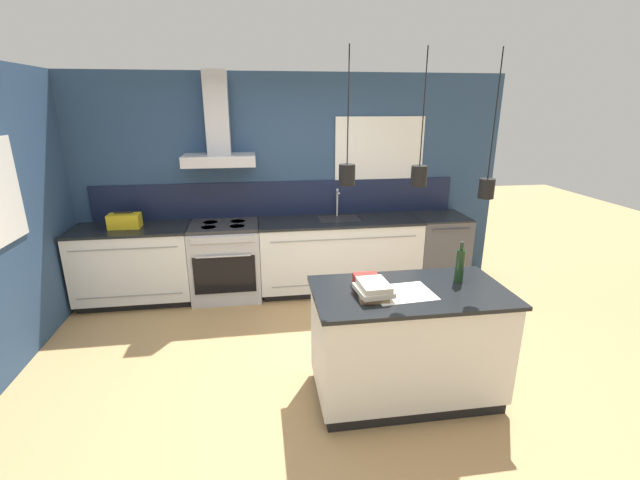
{
  "coord_description": "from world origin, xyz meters",
  "views": [
    {
      "loc": [
        -0.27,
        -3.21,
        2.25
      ],
      "look_at": [
        0.28,
        0.49,
        1.05
      ],
      "focal_mm": 24.0,
      "sensor_mm": 36.0,
      "label": 1
    }
  ],
  "objects_px": {
    "oven_range": "(226,261)",
    "bottle_on_island": "(460,265)",
    "book_stack": "(373,290)",
    "red_supply_box": "(366,281)",
    "dishwasher": "(438,250)",
    "yellow_toolbox": "(125,221)"
  },
  "relations": [
    {
      "from": "oven_range",
      "to": "yellow_toolbox",
      "type": "height_order",
      "value": "yellow_toolbox"
    },
    {
      "from": "dishwasher",
      "to": "red_supply_box",
      "type": "height_order",
      "value": "red_supply_box"
    },
    {
      "from": "dishwasher",
      "to": "oven_range",
      "type": "bearing_deg",
      "value": -179.91
    },
    {
      "from": "bottle_on_island",
      "to": "book_stack",
      "type": "distance_m",
      "value": 0.76
    },
    {
      "from": "oven_range",
      "to": "dishwasher",
      "type": "distance_m",
      "value": 2.67
    },
    {
      "from": "red_supply_box",
      "to": "yellow_toolbox",
      "type": "xyz_separation_m",
      "value": [
        -2.28,
        1.98,
        0.03
      ]
    },
    {
      "from": "dishwasher",
      "to": "red_supply_box",
      "type": "bearing_deg",
      "value": -126.54
    },
    {
      "from": "oven_range",
      "to": "bottle_on_island",
      "type": "height_order",
      "value": "bottle_on_island"
    },
    {
      "from": "bottle_on_island",
      "to": "oven_range",
      "type": "bearing_deg",
      "value": 134.34
    },
    {
      "from": "bottle_on_island",
      "to": "dishwasher",
      "type": "bearing_deg",
      "value": 70.01
    },
    {
      "from": "oven_range",
      "to": "red_supply_box",
      "type": "xyz_separation_m",
      "value": [
        1.2,
        -1.98,
        0.5
      ]
    },
    {
      "from": "book_stack",
      "to": "oven_range",
      "type": "bearing_deg",
      "value": 119.11
    },
    {
      "from": "bottle_on_island",
      "to": "book_stack",
      "type": "xyz_separation_m",
      "value": [
        -0.74,
        -0.18,
        -0.08
      ]
    },
    {
      "from": "yellow_toolbox",
      "to": "book_stack",
      "type": "bearing_deg",
      "value": -43.42
    },
    {
      "from": "red_supply_box",
      "to": "bottle_on_island",
      "type": "bearing_deg",
      "value": -0.76
    },
    {
      "from": "dishwasher",
      "to": "yellow_toolbox",
      "type": "xyz_separation_m",
      "value": [
        -3.75,
        0.0,
        0.54
      ]
    },
    {
      "from": "dishwasher",
      "to": "bottle_on_island",
      "type": "xyz_separation_m",
      "value": [
        -0.72,
        -1.99,
        0.59
      ]
    },
    {
      "from": "red_supply_box",
      "to": "oven_range",
      "type": "bearing_deg",
      "value": 121.21
    },
    {
      "from": "dishwasher",
      "to": "yellow_toolbox",
      "type": "bearing_deg",
      "value": 180.0
    },
    {
      "from": "book_stack",
      "to": "red_supply_box",
      "type": "relative_size",
      "value": 1.58
    },
    {
      "from": "oven_range",
      "to": "book_stack",
      "type": "height_order",
      "value": "book_stack"
    },
    {
      "from": "book_stack",
      "to": "red_supply_box",
      "type": "distance_m",
      "value": 0.19
    }
  ]
}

